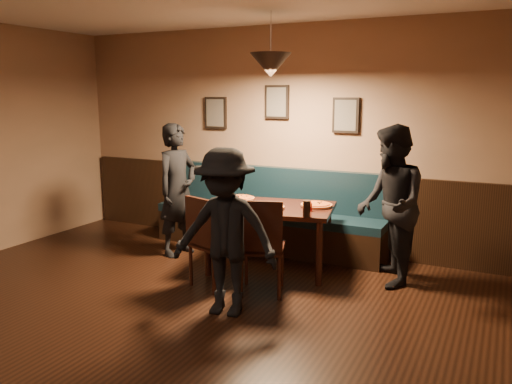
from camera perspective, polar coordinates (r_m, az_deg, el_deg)
floor at (r=4.19m, az=-18.65°, el=-17.59°), size 7.00×7.00×0.00m
wall_back at (r=6.64m, az=2.41°, el=6.06°), size 6.00×0.00×6.00m
wainscot at (r=6.75m, az=2.25°, el=-1.60°), size 5.88×0.06×1.00m
booth_bench at (r=6.51m, az=1.28°, el=-2.06°), size 3.00×0.60×1.00m
picture_left at (r=7.01m, az=-4.48°, el=8.74°), size 0.32×0.04×0.42m
picture_center at (r=6.59m, az=2.34°, el=9.94°), size 0.32×0.04×0.42m
picture_right at (r=6.28m, az=9.93°, el=8.38°), size 0.32×0.04×0.42m
pendant_lamp at (r=5.56m, az=1.65°, el=13.90°), size 0.44×0.44×0.25m
dining_table at (r=5.78m, az=1.55°, el=-5.10°), size 1.52×1.14×0.73m
chair_near_left at (r=5.29m, az=-4.55°, el=-5.44°), size 0.53×0.53×0.95m
chair_near_right at (r=5.09m, az=0.69°, el=-5.92°), size 0.55×0.55×0.97m
diner_left at (r=6.31m, az=-8.68°, el=0.23°), size 0.49×0.65×1.61m
diner_right at (r=5.43m, az=14.65°, el=-1.46°), size 0.90×0.99×1.66m
diner_front at (r=4.55m, az=-3.45°, el=-4.52°), size 1.04×0.69×1.50m
pizza_a at (r=6.00m, az=-1.75°, el=-0.70°), size 0.35×0.35×0.04m
pizza_b at (r=5.54m, az=1.56°, el=-1.68°), size 0.41×0.41×0.04m
pizza_c at (r=5.67m, az=6.72°, el=-1.44°), size 0.39×0.39×0.04m
soda_glass at (r=5.19m, az=5.64°, el=-1.85°), size 0.10×0.10×0.17m
tabasco_bottle at (r=5.43m, az=6.10°, el=-1.60°), size 0.03×0.03×0.11m
napkin_a at (r=6.11m, az=-2.51°, el=-0.64°), size 0.19×0.19×0.01m
napkin_b at (r=5.72m, az=-4.46°, el=-1.47°), size 0.17×0.17×0.01m
cutlery_set at (r=5.36m, az=0.03°, el=-2.27°), size 0.20×0.06×0.00m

